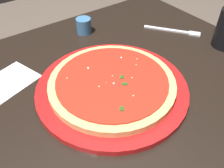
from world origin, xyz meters
TOP-DOWN VIEW (x-y plane):
  - restaurant_table at (0.00, 0.00)m, footprint 0.85×0.75m
  - serving_plate at (0.05, 0.03)m, footprint 0.37×0.37m
  - pizza at (0.05, 0.03)m, footprint 0.30×0.30m
  - cup_small_sauce at (-0.04, -0.25)m, footprint 0.05×0.05m
  - napkin_folded_right at (0.25, -0.16)m, footprint 0.16×0.14m
  - fork at (-0.28, -0.08)m, footprint 0.13×0.16m

SIDE VIEW (x-z plane):
  - restaurant_table at x=0.00m, z-range 0.21..0.95m
  - napkin_folded_right at x=0.25m, z-range 0.74..0.74m
  - fork at x=-0.28m, z-range 0.74..0.75m
  - serving_plate at x=0.05m, z-range 0.74..0.76m
  - cup_small_sauce at x=-0.04m, z-range 0.74..0.79m
  - pizza at x=0.05m, z-range 0.75..0.78m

